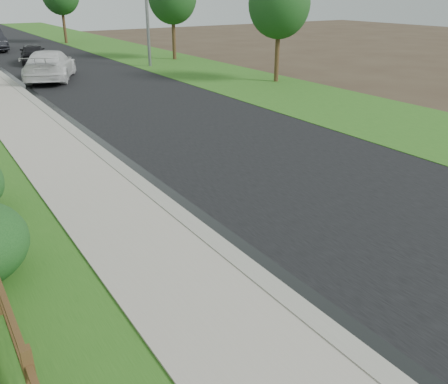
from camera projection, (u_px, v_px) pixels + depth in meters
road at (50, 60)px, 34.65m from camera, size 8.00×90.00×0.02m
verge_far at (138, 54)px, 38.08m from camera, size 6.00×90.00×0.04m
white_suv at (50, 65)px, 26.73m from camera, size 4.35×6.12×1.65m
dark_car_mid at (33, 53)px, 32.86m from camera, size 2.32×4.27×1.38m
tree_near_right at (279, 4)px, 24.95m from camera, size 3.27×3.27×5.89m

